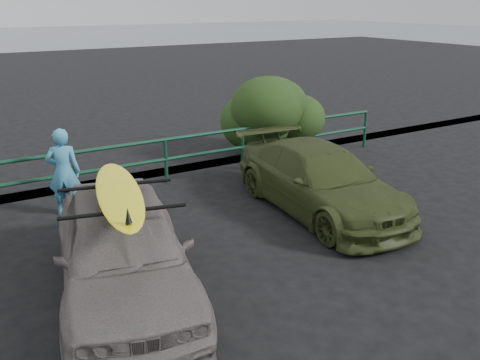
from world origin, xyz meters
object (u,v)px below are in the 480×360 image
object	(u,v)px
guardrail	(123,168)
sedan	(123,250)
olive_vehicle	(320,180)
surfboard	(119,193)
man	(64,172)

from	to	relation	value
guardrail	sedan	distance (m)	4.49
olive_vehicle	surfboard	distance (m)	4.57
olive_vehicle	surfboard	xyz separation A→B (m)	(-4.34, -1.13, 0.92)
guardrail	man	world-z (taller)	man
guardrail	surfboard	size ratio (longest dim) A/B	5.14
guardrail	sedan	xyz separation A→B (m)	(-1.47, -4.24, 0.21)
sedan	man	distance (m)	3.54
surfboard	sedan	bearing A→B (deg)	-76.48
sedan	surfboard	distance (m)	0.82
sedan	olive_vehicle	world-z (taller)	sedan
sedan	olive_vehicle	size ratio (longest dim) A/B	0.98
guardrail	sedan	size ratio (longest dim) A/B	3.27
olive_vehicle	man	size ratio (longest dim) A/B	2.59
sedan	guardrail	bearing A→B (deg)	84.33
surfboard	olive_vehicle	bearing A→B (deg)	28.19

